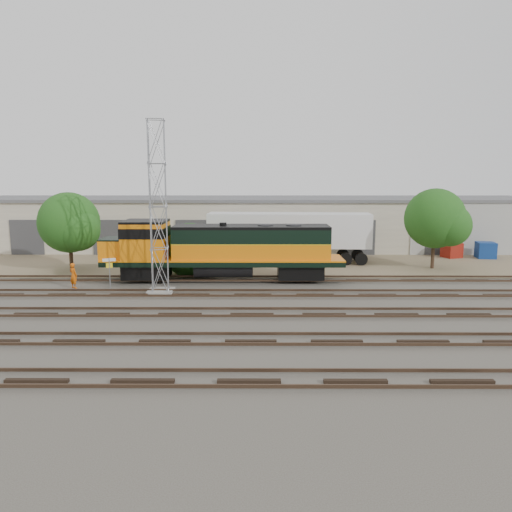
{
  "coord_description": "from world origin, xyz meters",
  "views": [
    {
      "loc": [
        0.34,
        -29.7,
        7.78
      ],
      "look_at": [
        0.19,
        4.0,
        2.2
      ],
      "focal_mm": 35.0,
      "sensor_mm": 36.0,
      "label": 1
    }
  ],
  "objects_px": {
    "locomotive": "(219,249)",
    "worker": "(73,276)",
    "signal_tower": "(158,211)",
    "semi_trailer": "(293,232)"
  },
  "relations": [
    {
      "from": "locomotive",
      "to": "signal_tower",
      "type": "relative_size",
      "value": 1.56
    },
    {
      "from": "locomotive",
      "to": "signal_tower",
      "type": "bearing_deg",
      "value": -135.65
    },
    {
      "from": "worker",
      "to": "semi_trailer",
      "type": "xyz_separation_m",
      "value": [
        15.71,
        10.2,
        1.87
      ]
    },
    {
      "from": "signal_tower",
      "to": "semi_trailer",
      "type": "xyz_separation_m",
      "value": [
        9.49,
        11.45,
        -2.68
      ]
    },
    {
      "from": "worker",
      "to": "signal_tower",
      "type": "bearing_deg",
      "value": -158.6
    },
    {
      "from": "locomotive",
      "to": "worker",
      "type": "bearing_deg",
      "value": -166.91
    },
    {
      "from": "signal_tower",
      "to": "locomotive",
      "type": "bearing_deg",
      "value": 44.35
    },
    {
      "from": "semi_trailer",
      "to": "worker",
      "type": "bearing_deg",
      "value": -143.85
    },
    {
      "from": "locomotive",
      "to": "signal_tower",
      "type": "xyz_separation_m",
      "value": [
        -3.61,
        -3.53,
        3.02
      ]
    },
    {
      "from": "signal_tower",
      "to": "worker",
      "type": "distance_m",
      "value": 7.8
    }
  ]
}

